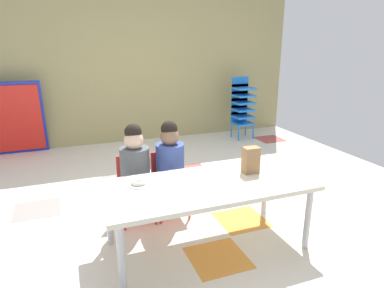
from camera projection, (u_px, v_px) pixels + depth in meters
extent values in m
cube|color=silver|center=(180.00, 208.00, 3.39)|extent=(5.77, 5.23, 0.02)
cube|color=gray|center=(148.00, 164.00, 4.59)|extent=(0.43, 0.43, 0.00)
cube|color=silver|center=(352.00, 176.00, 4.15)|extent=(0.43, 0.43, 0.00)
cube|color=#B24C47|center=(190.00, 170.00, 4.34)|extent=(0.43, 0.43, 0.00)
cube|color=#B24C47|center=(270.00, 139.00, 5.76)|extent=(0.43, 0.43, 0.00)
cube|color=orange|center=(218.00, 258.00, 2.58)|extent=(0.43, 0.43, 0.00)
cube|color=silver|center=(84.00, 202.00, 3.48)|extent=(0.43, 0.43, 0.00)
cube|color=gray|center=(121.00, 180.00, 4.04)|extent=(0.43, 0.43, 0.00)
cube|color=gray|center=(37.00, 209.00, 3.33)|extent=(0.43, 0.43, 0.00)
cube|color=orange|center=(241.00, 220.00, 3.13)|extent=(0.43, 0.43, 0.00)
cube|color=tan|center=(126.00, 56.00, 5.32)|extent=(5.77, 0.10, 2.79)
cube|color=beige|center=(208.00, 185.00, 2.59)|extent=(1.62, 0.73, 0.04)
cylinder|color=#B2B2B7|center=(121.00, 259.00, 2.15)|extent=(0.05, 0.05, 0.51)
cylinder|color=#B2B2B7|center=(308.00, 219.00, 2.65)|extent=(0.05, 0.05, 0.51)
cylinder|color=#B2B2B7|center=(109.00, 215.00, 2.70)|extent=(0.05, 0.05, 0.51)
cylinder|color=#B2B2B7|center=(265.00, 188.00, 3.19)|extent=(0.05, 0.05, 0.51)
cube|color=red|center=(136.00, 191.00, 3.03)|extent=(0.32, 0.30, 0.03)
cube|color=red|center=(132.00, 170.00, 3.12)|extent=(0.29, 0.02, 0.30)
cylinder|color=#4C5156|center=(135.00, 168.00, 2.97)|extent=(0.33, 0.33, 0.38)
sphere|color=beige|center=(134.00, 140.00, 2.89)|extent=(0.17, 0.17, 0.17)
sphere|color=black|center=(133.00, 132.00, 2.88)|extent=(0.15, 0.15, 0.15)
cylinder|color=red|center=(124.00, 215.00, 2.91)|extent=(0.02, 0.02, 0.28)
cylinder|color=red|center=(156.00, 210.00, 3.01)|extent=(0.02, 0.02, 0.28)
cylinder|color=red|center=(120.00, 203.00, 3.14)|extent=(0.02, 0.02, 0.28)
cylinder|color=red|center=(149.00, 198.00, 3.24)|extent=(0.02, 0.02, 0.28)
cube|color=red|center=(171.00, 186.00, 3.14)|extent=(0.32, 0.30, 0.03)
cube|color=red|center=(166.00, 166.00, 3.23)|extent=(0.29, 0.02, 0.30)
cylinder|color=#384C99|center=(170.00, 164.00, 3.08)|extent=(0.28, 0.28, 0.38)
sphere|color=#8C664C|center=(170.00, 137.00, 3.00)|extent=(0.17, 0.17, 0.17)
sphere|color=black|center=(169.00, 129.00, 2.99)|extent=(0.15, 0.15, 0.15)
cylinder|color=red|center=(160.00, 209.00, 3.02)|extent=(0.02, 0.02, 0.28)
cylinder|color=red|center=(189.00, 204.00, 3.12)|extent=(0.02, 0.02, 0.28)
cylinder|color=red|center=(153.00, 197.00, 3.25)|extent=(0.02, 0.02, 0.28)
cylinder|color=red|center=(180.00, 193.00, 3.35)|extent=(0.02, 0.02, 0.28)
cube|color=blue|center=(243.00, 123.00, 5.76)|extent=(0.32, 0.30, 0.03)
cube|color=blue|center=(239.00, 117.00, 5.86)|extent=(0.30, 0.02, 0.18)
cube|color=blue|center=(243.00, 117.00, 5.73)|extent=(0.32, 0.30, 0.03)
cube|color=blue|center=(239.00, 110.00, 5.82)|extent=(0.30, 0.02, 0.18)
cube|color=blue|center=(243.00, 110.00, 5.69)|extent=(0.32, 0.30, 0.03)
cube|color=blue|center=(239.00, 103.00, 5.79)|extent=(0.30, 0.02, 0.18)
cube|color=blue|center=(243.00, 103.00, 5.66)|extent=(0.32, 0.30, 0.03)
cube|color=blue|center=(240.00, 96.00, 5.76)|extent=(0.30, 0.02, 0.18)
cube|color=blue|center=(244.00, 96.00, 5.62)|extent=(0.32, 0.30, 0.03)
cube|color=blue|center=(240.00, 89.00, 5.72)|extent=(0.30, 0.02, 0.18)
cube|color=blue|center=(244.00, 88.00, 5.59)|extent=(0.32, 0.30, 0.03)
cube|color=blue|center=(240.00, 82.00, 5.69)|extent=(0.30, 0.02, 0.18)
cylinder|color=blue|center=(239.00, 133.00, 5.63)|extent=(0.02, 0.02, 0.26)
cylinder|color=blue|center=(253.00, 132.00, 5.73)|extent=(0.02, 0.02, 0.26)
cylinder|color=blue|center=(232.00, 130.00, 5.87)|extent=(0.02, 0.02, 0.26)
cylinder|color=blue|center=(246.00, 128.00, 5.96)|extent=(0.02, 0.02, 0.26)
cube|color=#1E33BF|center=(11.00, 119.00, 4.81)|extent=(0.90, 0.28, 1.09)
cube|color=red|center=(11.00, 120.00, 4.78)|extent=(0.83, 0.23, 0.99)
cube|color=#9E754C|center=(251.00, 160.00, 2.77)|extent=(0.13, 0.09, 0.22)
cylinder|color=white|center=(139.00, 184.00, 2.56)|extent=(0.18, 0.18, 0.01)
torus|color=white|center=(138.00, 182.00, 2.55)|extent=(0.12, 0.12, 0.03)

